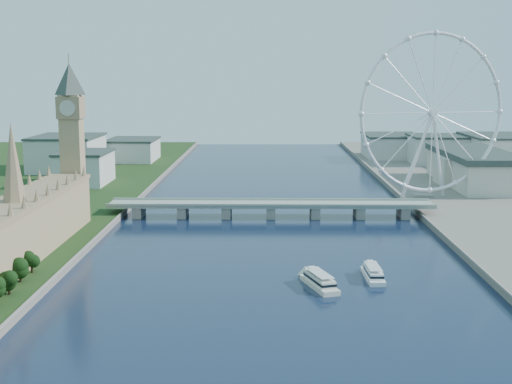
{
  "coord_description": "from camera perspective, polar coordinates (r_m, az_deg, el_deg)",
  "views": [
    {
      "loc": [
        -2.58,
        -176.41,
        94.99
      ],
      "look_at": [
        -8.66,
        210.0,
        31.84
      ],
      "focal_mm": 50.0,
      "sensor_mm": 36.0,
      "label": 1
    }
  ],
  "objects": [
    {
      "name": "london_eye",
      "position": [
        546.13,
        13.95,
        6.12
      ],
      "size": [
        113.6,
        39.12,
        124.3
      ],
      "color": "silver",
      "rests_on": "ground"
    },
    {
      "name": "county_hall",
      "position": [
        638.98,
        17.03,
        0.32
      ],
      "size": [
        54.0,
        144.0,
        35.0
      ],
      "primitive_type": null,
      "color": "beige",
      "rests_on": "ground"
    },
    {
      "name": "big_ben",
      "position": [
        472.26,
        -14.57,
        5.53
      ],
      "size": [
        20.02,
        20.02,
        110.0
      ],
      "color": "tan",
      "rests_on": "ground"
    },
    {
      "name": "tour_boat_far",
      "position": [
        344.39,
        9.34,
        -6.86
      ],
      "size": [
        8.65,
        30.54,
        6.71
      ],
      "primitive_type": null,
      "rotation": [
        0.0,
        0.0,
        0.03
      ],
      "color": "white",
      "rests_on": "ground"
    },
    {
      "name": "parliament_range",
      "position": [
        376.28,
        -18.62,
        -2.95
      ],
      "size": [
        24.0,
        200.0,
        70.0
      ],
      "color": "tan",
      "rests_on": "ground"
    },
    {
      "name": "westminster_bridge",
      "position": [
        484.54,
        1.19,
        -1.23
      ],
      "size": [
        220.0,
        22.0,
        9.5
      ],
      "color": "gray",
      "rests_on": "ground"
    },
    {
      "name": "city_skyline",
      "position": [
        741.79,
        4.13,
        3.22
      ],
      "size": [
        505.0,
        280.0,
        32.0
      ],
      "color": "beige",
      "rests_on": "ground"
    },
    {
      "name": "tour_boat_near",
      "position": [
        327.86,
        5.1,
        -7.6
      ],
      "size": [
        18.14,
        33.8,
        7.28
      ],
      "primitive_type": null,
      "rotation": [
        0.0,
        0.0,
        0.31
      ],
      "color": "silver",
      "rests_on": "ground"
    }
  ]
}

